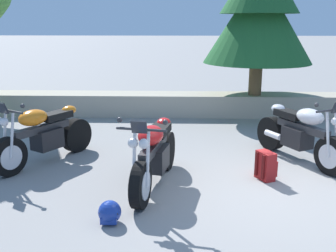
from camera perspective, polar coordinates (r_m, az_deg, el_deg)
The scene contains 8 objects.
ground_plane at distance 5.90m, azimuth 15.07°, elevation -9.25°, with size 120.00×120.00×0.00m, color gray.
stone_wall at distance 10.35m, azimuth 9.35°, elevation 3.03°, with size 36.00×0.80×0.55m, color #A89E89.
motorcycle_orange_near_left at distance 7.04m, azimuth -17.40°, elevation -1.30°, with size 1.23×1.85×1.18m.
motorcycle_red_centre at distance 5.76m, azimuth -2.02°, elevation -4.15°, with size 0.73×2.05×1.18m.
motorcycle_silver_far_right at distance 7.16m, azimuth 18.41°, elevation -1.11°, with size 1.15×1.90×1.18m.
rider_backpack at distance 6.28m, azimuth 13.80°, elevation -5.31°, with size 0.33×0.35×0.47m.
rider_helmet at distance 4.93m, azimuth -8.34°, elevation -12.13°, with size 0.28×0.28×0.28m.
pine_tree_mid_left at distance 10.13m, azimuth 12.94°, elevation 16.57°, with size 2.62×2.62×4.06m.
Camera 1 is at (-1.34, -5.24, 2.36)m, focal length 42.68 mm.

